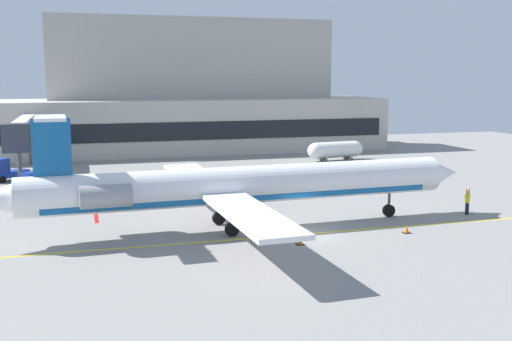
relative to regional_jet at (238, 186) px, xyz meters
name	(u,v)px	position (x,y,z in m)	size (l,w,h in m)	color
ground	(307,235)	(4.10, -2.51, -3.04)	(120.00, 120.00, 0.11)	gray
terminal_building	(154,100)	(-0.14, 45.20, 3.99)	(69.90, 14.43, 18.18)	#B7B2A8
jet_bridge_west	(23,132)	(-15.80, 27.99, 1.60)	(2.40, 17.56, 5.97)	silver
regional_jet	(238,186)	(0.00, 0.00, 0.00)	(34.44, 25.36, 7.92)	white
baggage_tug	(64,190)	(-11.55, 12.94, -2.01)	(3.78, 3.76, 2.19)	#1E4CB2
pushback_tractor	(5,171)	(-17.42, 24.81, -1.96)	(3.81, 3.79, 2.31)	#19389E
belt_loader	(39,182)	(-13.83, 17.83, -2.12)	(3.82, 3.65, 1.91)	#19389E
fuel_tank	(335,150)	(20.03, 29.44, -1.69)	(7.54, 2.72, 2.32)	white
marshaller	(467,201)	(17.65, -0.58, -1.98)	(0.79, 0.43, 1.98)	#191E33
safety_cone_alpha	(300,241)	(2.73, -4.77, -2.75)	(0.47, 0.47, 0.55)	orange
safety_cone_bravo	(406,229)	(10.49, -4.14, -2.75)	(0.47, 0.47, 0.55)	orange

